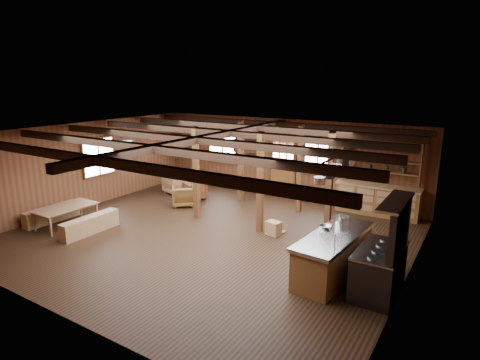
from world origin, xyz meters
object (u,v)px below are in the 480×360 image
(armchair_a, at_px, (183,196))
(armchair_c, at_px, (177,183))
(dining_table, at_px, (67,217))
(armchair_b, at_px, (195,190))
(kitchen_island, at_px, (333,254))
(commercial_range, at_px, (382,264))

(armchair_a, relative_size, armchair_c, 0.91)
(dining_table, height_order, armchair_b, armchair_b)
(armchair_b, xyz_separation_m, armchair_c, (-1.07, 0.27, 0.05))
(kitchen_island, height_order, armchair_a, kitchen_island)
(kitchen_island, xyz_separation_m, dining_table, (-7.50, -1.17, -0.19))
(kitchen_island, relative_size, armchair_b, 3.65)
(dining_table, height_order, armchair_a, armchair_a)
(kitchen_island, xyz_separation_m, commercial_range, (1.05, -0.23, 0.15))
(commercial_range, height_order, armchair_a, commercial_range)
(dining_table, relative_size, armchair_a, 2.23)
(commercial_range, distance_m, armchair_c, 8.87)
(kitchen_island, xyz_separation_m, armchair_c, (-7.13, 3.19, -0.11))
(armchair_a, bearing_deg, commercial_range, 119.77)
(dining_table, bearing_deg, kitchen_island, -80.46)
(dining_table, distance_m, armchair_b, 4.33)
(dining_table, distance_m, armchair_a, 3.64)
(armchair_a, xyz_separation_m, armchair_b, (-0.13, 0.80, -0.02))
(kitchen_island, relative_size, armchair_a, 3.45)
(dining_table, bearing_deg, commercial_range, -83.05)
(commercial_range, height_order, dining_table, commercial_range)
(commercial_range, distance_m, armchair_a, 7.37)
(armchair_c, bearing_deg, dining_table, 101.03)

